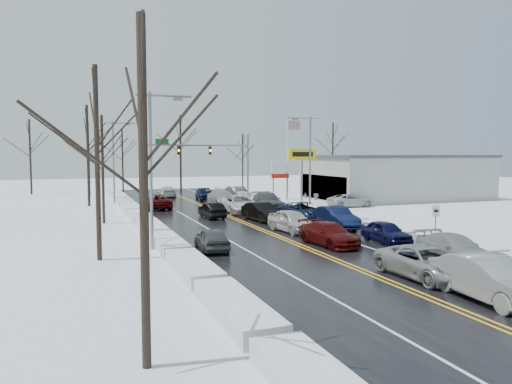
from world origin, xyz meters
name	(u,v)px	position (x,y,z in m)	size (l,w,h in m)	color
ground	(265,231)	(0.00, 0.00, 0.00)	(160.00, 160.00, 0.00)	silver
road_surface	(255,227)	(0.00, 2.00, 0.01)	(14.00, 84.00, 0.01)	black
snow_bank_left	(152,233)	(-7.60, 2.00, 0.00)	(1.52, 72.00, 0.62)	silver
snow_bank_right	(344,222)	(7.60, 2.00, 0.00)	(1.52, 72.00, 0.62)	silver
traffic_signal_mast	(210,153)	(3.45, 27.99, 5.48)	(13.28, 0.39, 8.00)	slate
tires_plus_sign	(302,158)	(10.50, 15.99, 4.99)	(3.20, 0.34, 6.00)	slate
used_vehicles_sign	(280,172)	(10.50, 22.00, 3.32)	(2.20, 0.22, 4.65)	slate
speed_limit_sign	(436,217)	(8.20, -8.00, 1.63)	(0.55, 0.09, 2.35)	slate
flagpole	(289,150)	(15.17, 30.00, 5.93)	(1.87, 1.20, 10.00)	silver
dealership_building	(396,177)	(23.98, 18.00, 2.66)	(20.40, 12.40, 5.30)	#A1A29D
streetlight_ne	(308,155)	(8.30, 10.00, 5.31)	(3.20, 0.25, 9.00)	slate
streetlight_sw	(154,157)	(-8.30, -4.00, 5.31)	(3.20, 0.25, 9.00)	slate
streetlight_nw	(115,155)	(-8.30, 24.00, 5.31)	(3.20, 0.25, 9.00)	slate
tree_left_a	(143,124)	(-11.00, -20.00, 6.29)	(3.60, 3.60, 9.00)	#2D231C
tree_left_b	(96,125)	(-11.50, -6.00, 6.99)	(4.00, 4.00, 10.00)	#2D231C
tree_left_c	(102,148)	(-10.50, 8.00, 5.94)	(3.40, 3.40, 8.50)	#2D231C
tree_left_d	(87,136)	(-11.20, 22.00, 7.33)	(4.20, 4.20, 10.50)	#2D231C
tree_left_e	(88,144)	(-10.80, 34.00, 6.64)	(3.80, 3.80, 9.50)	#2D231C
tree_far_a	(30,142)	(-18.00, 40.00, 6.99)	(4.00, 4.00, 10.00)	#2D231C
tree_far_b	(122,148)	(-6.00, 41.00, 6.29)	(3.60, 3.60, 9.00)	#2D231C
tree_far_c	(180,138)	(2.00, 39.00, 7.68)	(4.40, 4.40, 11.00)	#2D231C
tree_far_d	(243,150)	(12.00, 40.50, 5.94)	(3.40, 3.40, 8.50)	#2D231C
tree_far_e	(333,142)	(28.00, 41.00, 7.33)	(4.20, 4.20, 10.50)	#2D231C
queued_car_1	(490,301)	(1.90, -18.58, 0.00)	(1.80, 5.15, 1.70)	#95989C
queued_car_2	(425,279)	(1.87, -14.96, 0.00)	(2.36, 5.12, 1.42)	#929499
queued_car_3	(329,245)	(1.67, -6.46, 0.00)	(1.93, 4.75, 1.38)	#460909
queued_car_4	(292,232)	(1.67, -1.02, 0.00)	(1.86, 4.61, 1.57)	silver
queued_car_5	(261,221)	(1.64, 5.01, 0.00)	(1.60, 4.59, 1.51)	black
queued_car_6	(240,213)	(1.73, 10.67, 0.00)	(2.78, 6.04, 1.68)	silver
queued_car_7	(223,207)	(1.69, 16.41, 0.00)	(2.34, 5.76, 1.67)	#95989D
queued_car_8	(205,200)	(1.74, 23.76, 0.00)	(1.85, 4.60, 1.57)	black
queued_car_11	(454,262)	(5.40, -12.80, 0.00)	(1.97, 4.85, 1.41)	gray
queued_car_12	(386,243)	(5.38, -6.90, 0.00)	(1.61, 3.99, 1.36)	black
queued_car_13	(336,228)	(5.41, -0.56, 0.00)	(1.70, 4.87, 1.61)	black
queued_car_14	(305,221)	(5.11, 4.04, 0.00)	(2.48, 5.38, 1.50)	black
queued_car_15	(268,210)	(5.10, 12.38, 0.00)	(2.32, 5.70, 1.65)	#3F4144
queued_car_16	(255,205)	(5.40, 16.80, 0.00)	(1.72, 4.27, 1.45)	white
queued_car_17	(237,200)	(5.41, 22.92, 0.00)	(1.71, 4.90, 1.61)	#383A3C
oncoming_car_0	(212,218)	(-1.63, 8.26, 0.00)	(1.40, 4.01, 1.32)	black
oncoming_car_1	(156,209)	(-5.10, 16.77, 0.00)	(2.46, 5.34, 1.49)	#4D0A0A
oncoming_car_2	(167,197)	(-1.70, 29.57, 0.00)	(1.91, 4.70, 1.37)	silver
oncoming_car_3	(212,250)	(-5.34, -5.47, 0.00)	(1.57, 3.90, 1.33)	#46494C
parked_car_0	(351,207)	(14.05, 11.77, 0.00)	(2.20, 4.78, 1.33)	silver
parked_car_1	(349,201)	(16.91, 16.94, 0.00)	(2.14, 5.25, 1.52)	#3E4143
parked_car_2	(318,199)	(14.90, 20.82, 0.00)	(1.89, 4.70, 1.60)	#96989D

